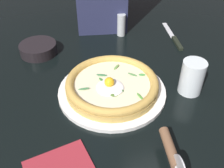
# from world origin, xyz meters

# --- Properties ---
(ground_plane) EXTENTS (2.40, 2.40, 0.03)m
(ground_plane) POSITION_xyz_m (0.00, 0.00, -0.01)
(ground_plane) COLOR black
(ground_plane) RESTS_ON ground
(pizza_plate) EXTENTS (0.31, 0.31, 0.01)m
(pizza_plate) POSITION_xyz_m (0.02, -0.04, 0.01)
(pizza_plate) COLOR white
(pizza_plate) RESTS_ON ground
(pizza) EXTENTS (0.26, 0.26, 0.05)m
(pizza) POSITION_xyz_m (0.02, -0.04, 0.03)
(pizza) COLOR tan
(pizza) RESTS_ON pizza_plate
(side_bowl) EXTENTS (0.13, 0.13, 0.04)m
(side_bowl) POSITION_xyz_m (0.31, 0.13, 0.02)
(side_bowl) COLOR black
(side_bowl) RESTS_ON ground
(pizza_cutter) EXTENTS (0.16, 0.05, 0.08)m
(pizza_cutter) POSITION_xyz_m (-0.26, -0.06, 0.04)
(pizza_cutter) COLOR silver
(pizza_cutter) RESTS_ON ground
(table_knife) EXTENTS (0.22, 0.08, 0.01)m
(table_knife) POSITION_xyz_m (0.22, -0.37, 0.00)
(table_knife) COLOR silver
(table_knife) RESTS_ON ground
(drinking_glass) EXTENTS (0.07, 0.07, 0.10)m
(drinking_glass) POSITION_xyz_m (-0.06, -0.25, 0.04)
(drinking_glass) COLOR silver
(drinking_glass) RESTS_ON ground
(folded_napkin) EXTENTS (0.10, 0.15, 0.01)m
(folded_napkin) POSITION_xyz_m (-0.17, 0.17, 0.00)
(folded_napkin) COLOR maroon
(folded_napkin) RESTS_ON ground
(pepper_shaker) EXTENTS (0.03, 0.03, 0.09)m
(pepper_shaker) POSITION_xyz_m (0.33, -0.20, 0.04)
(pepper_shaker) COLOR silver
(pepper_shaker) RESTS_ON ground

